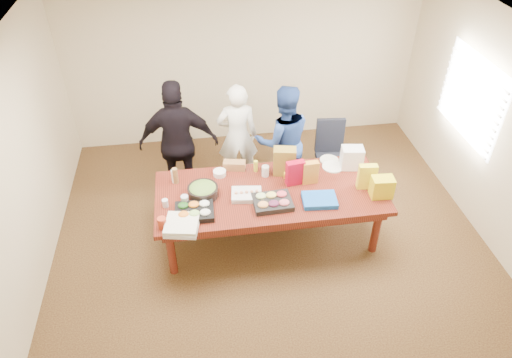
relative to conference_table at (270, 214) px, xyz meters
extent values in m
cube|color=#47301E|center=(0.00, 0.00, -0.39)|extent=(5.50, 5.00, 0.02)
cube|color=white|center=(0.00, 0.00, 2.33)|extent=(5.50, 5.00, 0.02)
cube|color=beige|center=(0.00, 2.50, 0.98)|extent=(5.50, 0.04, 2.70)
cube|color=beige|center=(0.00, -2.50, 0.98)|extent=(5.50, 0.04, 2.70)
cube|color=beige|center=(-2.75, 0.00, 0.98)|extent=(0.04, 5.00, 2.70)
cube|color=beige|center=(2.75, 0.00, 0.98)|extent=(0.04, 5.00, 2.70)
cube|color=white|center=(2.72, 0.60, 1.12)|extent=(0.03, 1.40, 1.10)
cube|color=beige|center=(2.68, 0.60, 1.12)|extent=(0.04, 1.36, 1.00)
cube|color=#4C1C0F|center=(0.00, 0.00, 0.00)|extent=(2.80, 1.20, 0.75)
cube|color=black|center=(1.06, 0.94, 0.11)|extent=(0.54, 0.54, 0.97)
imported|color=white|center=(-0.26, 1.24, 0.42)|extent=(0.59, 0.40, 1.59)
imported|color=navy|center=(0.34, 0.97, 0.45)|extent=(0.81, 0.63, 1.65)
imported|color=black|center=(-1.08, 1.00, 0.53)|extent=(1.08, 0.50, 1.81)
cube|color=black|center=(-0.94, -0.29, 0.41)|extent=(0.45, 0.36, 0.07)
cube|color=black|center=(-0.02, -0.25, 0.41)|extent=(0.47, 0.37, 0.07)
cube|color=silver|center=(-0.30, -0.07, 0.41)|extent=(0.39, 0.31, 0.06)
cylinder|color=black|center=(-0.82, 0.04, 0.44)|extent=(0.39, 0.39, 0.12)
cube|color=blue|center=(0.54, -0.29, 0.41)|extent=(0.42, 0.33, 0.06)
cube|color=#A70822|center=(0.32, 0.11, 0.54)|extent=(0.23, 0.12, 0.33)
cube|color=yellow|center=(1.17, -0.10, 0.54)|extent=(0.23, 0.11, 0.33)
cube|color=orange|center=(0.51, 0.10, 0.53)|extent=(0.20, 0.10, 0.30)
cylinder|color=white|center=(-0.01, 0.32, 0.45)|extent=(0.11, 0.11, 0.14)
cylinder|color=gold|center=(-0.12, 0.43, 0.45)|extent=(0.06, 0.06, 0.16)
cylinder|color=brown|center=(-1.14, 0.34, 0.48)|extent=(0.08, 0.08, 0.21)
cylinder|color=silver|center=(-1.16, 0.35, 0.46)|extent=(0.07, 0.07, 0.18)
cube|color=gold|center=(0.33, 0.27, 0.41)|extent=(0.24, 0.15, 0.08)
cube|color=olive|center=(-0.39, 0.52, 0.43)|extent=(0.30, 0.18, 0.11)
cube|color=olive|center=(0.23, 0.34, 0.56)|extent=(0.31, 0.22, 0.37)
cylinder|color=#AF351A|center=(-1.30, -0.45, 0.44)|extent=(0.10, 0.10, 0.13)
cylinder|color=silver|center=(-1.04, -0.10, 0.44)|extent=(0.11, 0.11, 0.12)
cylinder|color=white|center=(-1.27, -0.10, 0.42)|extent=(0.08, 0.08, 0.10)
cube|color=silver|center=(-1.08, -0.50, 0.40)|extent=(0.43, 0.43, 0.04)
cube|color=beige|center=(-1.08, -0.50, 0.44)|extent=(0.42, 0.42, 0.04)
cylinder|color=white|center=(0.89, 0.37, 0.38)|extent=(0.33, 0.33, 0.02)
cylinder|color=beige|center=(0.88, 0.52, 0.38)|extent=(0.32, 0.32, 0.02)
cylinder|color=beige|center=(0.35, 0.44, 0.40)|extent=(0.18, 0.18, 0.06)
cylinder|color=white|center=(-0.59, 0.41, 0.41)|extent=(0.18, 0.18, 0.07)
cube|color=white|center=(1.12, 0.34, 0.52)|extent=(0.30, 0.23, 0.29)
cube|color=yellow|center=(1.30, -0.27, 0.51)|extent=(0.27, 0.20, 0.26)
camera|label=1|loc=(-0.83, -4.42, 4.03)|focal=33.24mm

